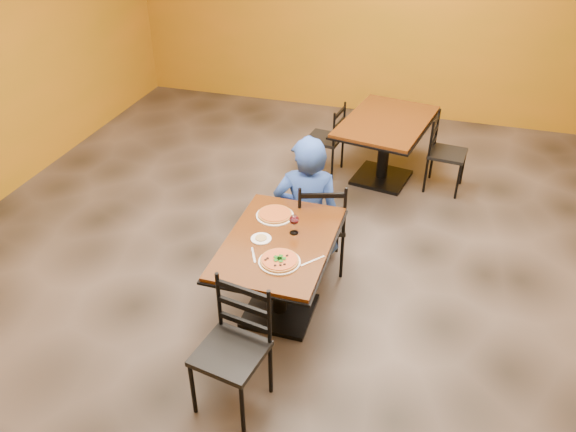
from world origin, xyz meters
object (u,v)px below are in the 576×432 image
(chair_main_near, at_px, (230,354))
(pizza_far, at_px, (275,214))
(table_second, at_px, (385,135))
(chair_second_right, at_px, (447,154))
(chair_main_far, at_px, (320,222))
(plate_far, at_px, (275,216))
(pizza_main, at_px, (279,260))
(table_main, at_px, (279,260))
(chair_second_left, at_px, (324,139))
(diner, at_px, (307,199))
(plate_main, at_px, (279,262))
(wine_glass, at_px, (294,223))
(side_plate, at_px, (261,239))

(chair_main_near, relative_size, pizza_far, 3.39)
(table_second, distance_m, chair_second_right, 0.71)
(chair_main_far, relative_size, plate_far, 3.02)
(chair_second_right, height_order, plate_far, chair_second_right)
(chair_main_far, height_order, pizza_main, chair_main_far)
(table_main, height_order, chair_main_near, chair_main_near)
(chair_main_near, relative_size, chair_second_left, 1.13)
(diner, height_order, plate_main, diner)
(pizza_main, relative_size, pizza_far, 1.01)
(pizza_far, distance_m, wine_glass, 0.29)
(pizza_main, bearing_deg, plate_main, 0.00)
(side_plate, bearing_deg, chair_main_near, -83.90)
(chair_second_right, relative_size, diner, 0.69)
(plate_main, height_order, pizza_far, pizza_far)
(plate_far, bearing_deg, diner, 75.76)
(table_second, relative_size, pizza_main, 5.13)
(wine_glass, bearing_deg, table_main, -122.94)
(chair_second_right, relative_size, pizza_main, 3.04)
(chair_second_left, bearing_deg, wine_glass, 15.30)
(table_main, distance_m, pizza_main, 0.35)
(plate_main, distance_m, wine_glass, 0.40)
(chair_second_left, height_order, plate_far, chair_second_left)
(chair_main_near, relative_size, plate_far, 3.06)
(diner, bearing_deg, pizza_far, 62.68)
(chair_second_right, relative_size, pizza_far, 3.08)
(table_second, bearing_deg, chair_second_right, 0.00)
(plate_main, distance_m, pizza_main, 0.02)
(plate_far, bearing_deg, table_main, -66.70)
(chair_second_right, bearing_deg, chair_main_far, 156.61)
(chair_main_near, height_order, chair_second_right, chair_main_near)
(chair_second_right, xyz_separation_m, pizza_main, (-1.07, -2.78, 0.34))
(chair_main_near, relative_size, chair_main_far, 1.01)
(pizza_far, bearing_deg, plate_main, -68.93)
(chair_second_left, relative_size, pizza_far, 3.00)
(table_second, distance_m, plate_far, 2.29)
(chair_main_near, distance_m, chair_second_right, 3.67)
(plate_main, bearing_deg, wine_glass, 90.51)
(table_second, relative_size, plate_main, 4.70)
(plate_main, height_order, side_plate, same)
(pizza_far, xyz_separation_m, side_plate, (-0.00, -0.34, -0.02))
(plate_main, bearing_deg, chair_second_left, 96.82)
(chair_main_far, height_order, pizza_far, chair_main_far)
(pizza_main, height_order, plate_far, pizza_main)
(plate_far, height_order, wine_glass, wine_glass)
(diner, height_order, wine_glass, diner)
(chair_second_left, height_order, pizza_main, chair_second_left)
(chair_main_far, relative_size, pizza_far, 3.34)
(table_second, relative_size, chair_second_right, 1.69)
(plate_main, height_order, plate_far, same)
(table_second, bearing_deg, table_main, -100.24)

